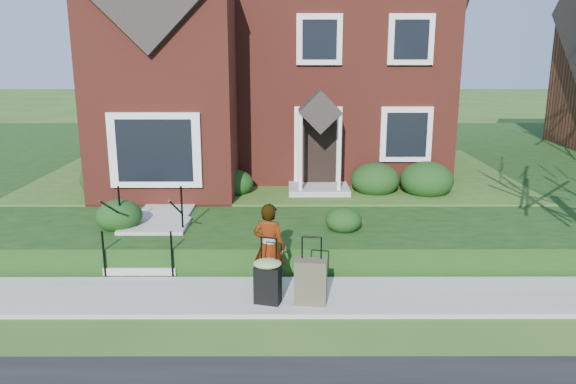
{
  "coord_description": "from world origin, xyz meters",
  "views": [
    {
      "loc": [
        0.35,
        -9.25,
        4.25
      ],
      "look_at": [
        0.37,
        2.0,
        1.46
      ],
      "focal_mm": 35.0,
      "sensor_mm": 36.0,
      "label": 1
    }
  ],
  "objects_px": {
    "woman": "(269,247)",
    "suitcase_black": "(268,278)",
    "suitcase_olive": "(311,282)",
    "front_steps": "(150,240)"
  },
  "relations": [
    {
      "from": "woman",
      "to": "suitcase_olive",
      "type": "height_order",
      "value": "woman"
    },
    {
      "from": "front_steps",
      "to": "suitcase_olive",
      "type": "xyz_separation_m",
      "value": [
        3.26,
        -2.2,
        -0.0
      ]
    },
    {
      "from": "suitcase_black",
      "to": "suitcase_olive",
      "type": "relative_size",
      "value": 0.99
    },
    {
      "from": "woman",
      "to": "suitcase_black",
      "type": "xyz_separation_m",
      "value": [
        -0.01,
        -0.56,
        -0.36
      ]
    },
    {
      "from": "suitcase_olive",
      "to": "suitcase_black",
      "type": "bearing_deg",
      "value": -172.42
    },
    {
      "from": "woman",
      "to": "suitcase_black",
      "type": "distance_m",
      "value": 0.66
    },
    {
      "from": "front_steps",
      "to": "suitcase_olive",
      "type": "distance_m",
      "value": 3.93
    },
    {
      "from": "front_steps",
      "to": "suitcase_black",
      "type": "distance_m",
      "value": 3.34
    },
    {
      "from": "front_steps",
      "to": "woman",
      "type": "xyz_separation_m",
      "value": [
        2.53,
        -1.64,
        0.42
      ]
    },
    {
      "from": "front_steps",
      "to": "suitcase_black",
      "type": "xyz_separation_m",
      "value": [
        2.52,
        -2.19,
        0.06
      ]
    }
  ]
}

